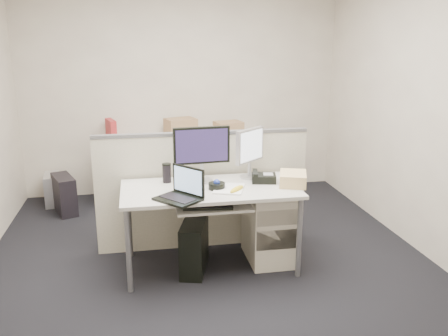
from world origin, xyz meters
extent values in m
cube|color=black|center=(0.00, 0.00, -0.01)|extent=(4.00, 4.50, 0.01)
cube|color=beige|center=(0.00, 2.25, 1.35)|extent=(4.00, 0.02, 2.70)
cube|color=beige|center=(0.00, -2.25, 1.35)|extent=(4.00, 0.02, 2.70)
cube|color=beige|center=(2.00, 0.00, 1.35)|extent=(0.02, 4.50, 2.70)
cube|color=silver|center=(0.00, 0.00, 0.71)|extent=(1.50, 0.75, 0.03)
cylinder|color=slate|center=(-0.70, -0.33, 0.35)|extent=(0.04, 0.04, 0.70)
cylinder|color=slate|center=(-0.70, 0.33, 0.35)|extent=(0.04, 0.04, 0.70)
cylinder|color=slate|center=(0.70, -0.33, 0.35)|extent=(0.04, 0.04, 0.70)
cylinder|color=slate|center=(0.70, 0.33, 0.35)|extent=(0.04, 0.04, 0.70)
cube|color=silver|center=(0.00, -0.18, 0.62)|extent=(0.62, 0.32, 0.02)
cube|color=beige|center=(0.55, 0.05, 0.33)|extent=(0.40, 0.55, 0.65)
cube|color=beige|center=(0.00, 0.45, 0.55)|extent=(2.00, 0.06, 1.10)
cube|color=beige|center=(0.00, 1.93, 0.36)|extent=(2.00, 0.60, 0.72)
cube|color=black|center=(-0.04, 0.18, 0.98)|extent=(0.51, 0.22, 0.50)
cube|color=#B7B7BC|center=(0.40, 0.23, 0.95)|extent=(0.40, 0.38, 0.45)
cube|color=black|center=(-0.30, -0.28, 0.86)|extent=(0.41, 0.42, 0.25)
cylinder|color=black|center=(0.05, -0.05, 0.76)|extent=(0.15, 0.15, 0.05)
cube|color=black|center=(0.49, 0.08, 0.76)|extent=(0.24, 0.21, 0.07)
cube|color=white|center=(0.15, -0.08, 0.74)|extent=(0.32, 0.36, 0.01)
cube|color=gold|center=(0.18, 0.00, 0.74)|extent=(0.07, 0.07, 0.01)
cylinder|color=black|center=(-0.35, 0.22, 0.81)|extent=(0.10, 0.10, 0.16)
ellipsoid|color=yellow|center=(0.20, -0.15, 0.75)|extent=(0.17, 0.18, 0.04)
cube|color=black|center=(-0.15, 0.05, 0.74)|extent=(0.09, 0.12, 0.02)
cube|color=#DDB27B|center=(0.72, -0.05, 0.78)|extent=(0.30, 0.34, 0.11)
cube|color=black|center=(-0.05, -0.22, 0.64)|extent=(0.42, 0.20, 0.02)
cube|color=black|center=(-0.15, -0.05, 0.22)|extent=(0.31, 0.51, 0.45)
cube|color=black|center=(-1.45, 1.63, 0.22)|extent=(0.34, 0.50, 0.44)
cube|color=#B7B7BC|center=(-1.64, 1.96, 0.19)|extent=(0.20, 0.41, 0.37)
cube|color=#967256|center=(-0.05, 2.05, 0.85)|extent=(0.42, 0.36, 0.27)
cube|color=#967256|center=(0.54, 1.92, 0.84)|extent=(0.37, 0.32, 0.23)
cube|color=maroon|center=(-0.90, 2.03, 0.86)|extent=(0.15, 0.31, 0.29)
camera|label=1|loc=(-0.59, -3.80, 1.96)|focal=38.00mm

